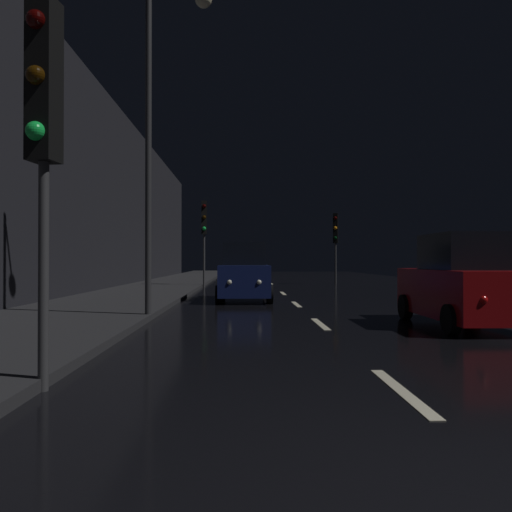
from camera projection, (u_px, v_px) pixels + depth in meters
name	position (u px, v px, depth m)	size (l,w,h in m)	color
ground	(277.00, 289.00, 27.36)	(25.12, 84.00, 0.02)	black
sidewalk_left	(159.00, 287.00, 27.20)	(4.40, 84.00, 0.15)	#28282B
building_facade_left	(91.00, 188.00, 23.68)	(0.80, 63.00, 9.84)	black
lane_centerline	(287.00, 297.00, 21.15)	(0.16, 31.17, 0.01)	beige
traffic_light_near_left	(43.00, 108.00, 5.90)	(0.35, 0.48, 4.57)	#38383A
traffic_light_far_right	(335.00, 233.00, 32.34)	(0.38, 0.48, 4.53)	#38383A
traffic_light_far_left	(204.00, 224.00, 28.77)	(0.34, 0.47, 4.91)	#38383A
streetlamp_overhead	(165.00, 106.00, 12.97)	(1.70, 0.44, 8.45)	#2D2D30
car_approaching_headlights	(244.00, 274.00, 19.29)	(2.01, 4.35, 2.19)	#141E51
car_parked_right_near	(463.00, 284.00, 11.74)	(1.96, 4.24, 2.13)	maroon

